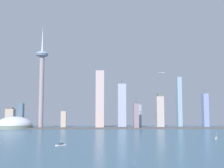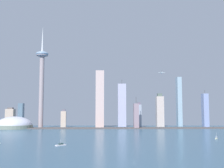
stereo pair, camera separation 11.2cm
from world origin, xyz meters
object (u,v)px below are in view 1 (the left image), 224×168
(skyscraper_11, at_px, (139,115))
(observation_tower, at_px, (42,75))
(stadium_dome, at_px, (14,125))
(skyscraper_10, at_px, (21,115))
(skyscraper_1, at_px, (179,102))
(skyscraper_4, at_px, (136,116))
(skyscraper_3, at_px, (100,99))
(skyscraper_7, at_px, (100,116))
(skyscraper_0, at_px, (63,119))
(skyscraper_2, at_px, (160,111))
(boat_0, at_px, (61,145))
(airplane, at_px, (162,73))
(boat_1, at_px, (217,138))
(skyscraper_8, at_px, (101,120))
(skyscraper_9, at_px, (205,110))
(skyscraper_6, at_px, (10,118))
(skyscraper_5, at_px, (122,105))

(skyscraper_11, bearing_deg, observation_tower, -175.17)
(observation_tower, distance_m, stadium_dome, 166.84)
(stadium_dome, xyz_separation_m, skyscraper_10, (0.33, 64.02, 27.87))
(skyscraper_1, xyz_separation_m, skyscraper_4, (-159.40, -118.05, -45.98))
(skyscraper_11, bearing_deg, skyscraper_3, -166.61)
(skyscraper_1, height_order, skyscraper_7, skyscraper_1)
(skyscraper_0, distance_m, skyscraper_2, 311.20)
(skyscraper_0, bearing_deg, boat_0, -82.77)
(stadium_dome, distance_m, airplane, 455.59)
(observation_tower, xyz_separation_m, boat_0, (122.76, -433.92, -157.50))
(observation_tower, bearing_deg, boat_1, -41.24)
(skyscraper_8, distance_m, airplane, 238.90)
(skyscraper_8, bearing_deg, observation_tower, -170.07)
(skyscraper_8, height_order, boat_0, skyscraper_8)
(observation_tower, relative_size, boat_1, 26.74)
(skyscraper_9, relative_size, boat_1, 10.13)
(skyscraper_4, height_order, boat_0, skyscraper_4)
(observation_tower, relative_size, boat_0, 20.23)
(skyscraper_1, distance_m, skyscraper_4, 203.61)
(stadium_dome, height_order, skyscraper_8, skyscraper_8)
(skyscraper_4, height_order, boat_1, skyscraper_4)
(stadium_dome, relative_size, skyscraper_11, 1.35)
(skyscraper_6, bearing_deg, skyscraper_0, -10.12)
(skyscraper_8, xyz_separation_m, airplane, (177.24, -79.57, 139.02))
(skyscraper_9, bearing_deg, skyscraper_4, -159.90)
(skyscraper_2, bearing_deg, boat_0, -116.76)
(skyscraper_10, bearing_deg, skyscraper_9, 1.18)
(observation_tower, height_order, skyscraper_3, observation_tower)
(skyscraper_10, bearing_deg, skyscraper_4, -11.84)
(skyscraper_1, bearing_deg, skyscraper_0, -171.64)
(skyscraper_11, bearing_deg, skyscraper_8, 177.05)
(skyscraper_6, height_order, skyscraper_10, skyscraper_10)
(skyscraper_2, distance_m, airplane, 156.57)
(skyscraper_2, distance_m, skyscraper_4, 130.06)
(skyscraper_4, relative_size, skyscraper_7, 1.10)
(skyscraper_10, bearing_deg, skyscraper_6, 153.94)
(stadium_dome, bearing_deg, observation_tower, 17.14)
(skyscraper_7, relative_size, skyscraper_9, 0.71)
(skyscraper_0, distance_m, skyscraper_5, 195.91)
(observation_tower, xyz_separation_m, skyscraper_1, (443.00, 85.75, -76.39))
(skyscraper_3, relative_size, boat_1, 14.79)
(skyscraper_0, height_order, skyscraper_10, skyscraper_10)
(skyscraper_1, xyz_separation_m, skyscraper_3, (-266.04, -89.67, 4.30))
(skyscraper_3, height_order, skyscraper_11, skyscraper_3)
(skyscraper_8, distance_m, skyscraper_9, 342.09)
(skyscraper_8, bearing_deg, skyscraper_4, -31.63)
(skyscraper_0, height_order, skyscraper_1, skyscraper_1)
(airplane, bearing_deg, boat_0, 153.96)
(stadium_dome, height_order, boat_0, stadium_dome)
(skyscraper_5, bearing_deg, skyscraper_11, -44.65)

